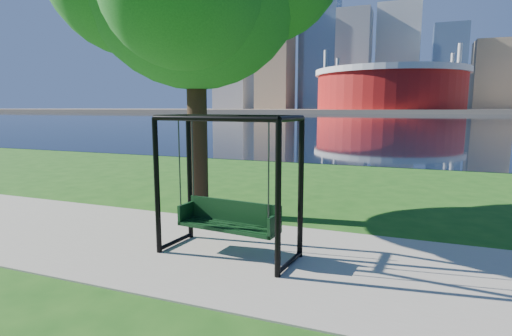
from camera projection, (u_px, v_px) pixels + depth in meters
The scene contains 7 objects.
ground at pixel (270, 249), 7.65m from camera, with size 900.00×900.00×0.00m, color #1E5114.
path at pixel (261, 257), 7.19m from camera, with size 120.00×4.00×0.03m, color #9E937F.
river at pixel (401, 119), 101.74m from camera, with size 900.00×180.00×0.02m, color black.
far_bank at pixel (408, 111), 289.78m from camera, with size 900.00×228.00×2.00m, color #937F60.
stadium at pixel (389, 88), 225.89m from camera, with size 83.00×83.00×32.00m.
skyline at pixel (405, 63), 298.48m from camera, with size 392.00×66.00×96.50m.
swing at pixel (229, 189), 7.15m from camera, with size 2.60×1.33×2.56m.
Camera 1 is at (2.39, -6.94, 2.68)m, focal length 28.00 mm.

